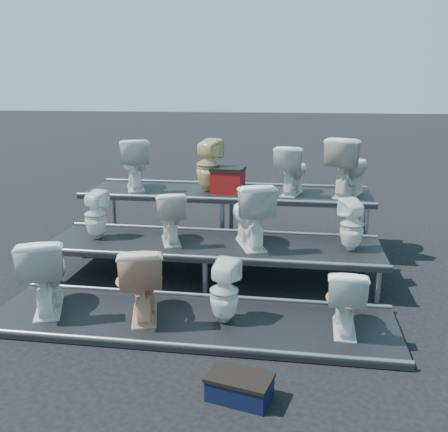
# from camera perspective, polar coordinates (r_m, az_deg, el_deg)

# --- Properties ---
(ground) EXTENTS (80.00, 80.00, 0.00)m
(ground) POSITION_cam_1_polar(r_m,az_deg,el_deg) (6.46, -1.34, -7.04)
(ground) COLOR black
(ground) RESTS_ON ground
(tier_front) EXTENTS (4.20, 1.20, 0.06)m
(tier_front) POSITION_cam_1_polar(r_m,az_deg,el_deg) (5.29, -3.83, -11.90)
(tier_front) COLOR black
(tier_front) RESTS_ON ground
(tier_mid) EXTENTS (4.20, 1.20, 0.46)m
(tier_mid) POSITION_cam_1_polar(r_m,az_deg,el_deg) (6.38, -1.36, -5.12)
(tier_mid) COLOR black
(tier_mid) RESTS_ON ground
(tier_back) EXTENTS (4.20, 1.20, 0.86)m
(tier_back) POSITION_cam_1_polar(r_m,az_deg,el_deg) (7.55, 0.34, -0.38)
(tier_back) COLOR black
(tier_back) RESTS_ON ground
(toilet_0) EXTENTS (0.73, 0.93, 0.83)m
(toilet_0) POSITION_cam_1_polar(r_m,az_deg,el_deg) (5.64, -19.78, -6.10)
(toilet_0) COLOR white
(toilet_0) RESTS_ON tier_front
(toilet_1) EXTENTS (0.63, 0.86, 0.79)m
(toilet_1) POSITION_cam_1_polar(r_m,az_deg,el_deg) (5.24, -9.30, -7.24)
(toilet_1) COLOR #E0A98A
(toilet_1) RESTS_ON tier_front
(toilet_2) EXTENTS (0.36, 0.36, 0.65)m
(toilet_2) POSITION_cam_1_polar(r_m,az_deg,el_deg) (5.08, 0.03, -8.60)
(toilet_2) COLOR white
(toilet_2) RESTS_ON tier_front
(toilet_3) EXTENTS (0.39, 0.66, 0.67)m
(toilet_3) POSITION_cam_1_polar(r_m,az_deg,el_deg) (5.05, 13.71, -9.10)
(toilet_3) COLOR white
(toilet_3) RESTS_ON tier_front
(toilet_4) EXTENTS (0.34, 0.35, 0.63)m
(toilet_4) POSITION_cam_1_polar(r_m,az_deg,el_deg) (6.65, -14.46, 0.13)
(toilet_4) COLOR white
(toilet_4) RESTS_ON tier_mid
(toilet_5) EXTENTS (0.57, 0.74, 0.67)m
(toilet_5) POSITION_cam_1_polar(r_m,az_deg,el_deg) (6.33, -6.20, -0.04)
(toilet_5) COLOR silver
(toilet_5) RESTS_ON tier_mid
(toilet_6) EXTENTS (0.70, 0.90, 0.81)m
(toilet_6) POSITION_cam_1_polar(r_m,az_deg,el_deg) (6.13, 3.04, 0.25)
(toilet_6) COLOR white
(toilet_6) RESTS_ON tier_mid
(toilet_7) EXTENTS (0.37, 0.38, 0.63)m
(toilet_7) POSITION_cam_1_polar(r_m,az_deg,el_deg) (6.16, 14.40, -1.01)
(toilet_7) COLOR white
(toilet_7) RESTS_ON tier_mid
(toilet_8) EXTENTS (0.68, 0.86, 0.77)m
(toilet_8) POSITION_cam_1_polar(r_m,az_deg,el_deg) (7.71, -10.22, 5.91)
(toilet_8) COLOR white
(toilet_8) RESTS_ON tier_back
(toilet_9) EXTENTS (0.46, 0.47, 0.78)m
(toilet_9) POSITION_cam_1_polar(r_m,az_deg,el_deg) (7.42, -1.82, 5.82)
(toilet_9) COLOR #D2C282
(toilet_9) RESTS_ON tier_back
(toilet_10) EXTENTS (0.55, 0.77, 0.71)m
(toilet_10) POSITION_cam_1_polar(r_m,az_deg,el_deg) (7.31, 7.80, 5.28)
(toilet_10) COLOR white
(toilet_10) RESTS_ON tier_back
(toilet_11) EXTENTS (0.77, 0.95, 0.84)m
(toilet_11) POSITION_cam_1_polar(r_m,az_deg,el_deg) (7.33, 14.08, 5.53)
(toilet_11) COLOR silver
(toilet_11) RESTS_ON tier_back
(red_crate) EXTENTS (0.48, 0.40, 0.32)m
(red_crate) POSITION_cam_1_polar(r_m,az_deg,el_deg) (7.35, 0.45, 3.95)
(red_crate) COLOR maroon
(red_crate) RESTS_ON tier_back
(step_stool) EXTENTS (0.54, 0.39, 0.17)m
(step_stool) POSITION_cam_1_polar(r_m,az_deg,el_deg) (4.15, 1.80, -19.14)
(step_stool) COLOR black
(step_stool) RESTS_ON ground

